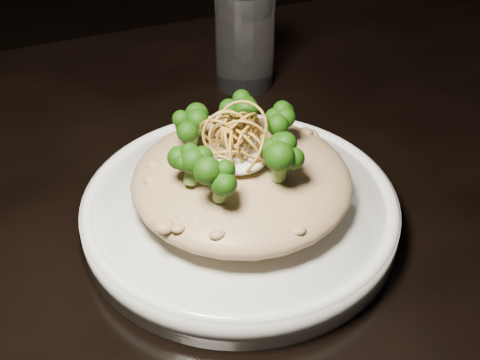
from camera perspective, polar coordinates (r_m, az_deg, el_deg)
name	(u,v)px	position (r m, az deg, el deg)	size (l,w,h in m)	color
table	(232,250)	(0.74, -0.69, -5.97)	(1.10, 0.80, 0.75)	black
plate	(240,213)	(0.63, 0.00, -2.83)	(0.30, 0.30, 0.03)	white
risotto	(242,180)	(0.61, 0.14, -0.01)	(0.20, 0.20, 0.04)	brown
broccoli	(239,136)	(0.58, -0.13, 3.80)	(0.15, 0.15, 0.05)	black
cheese	(238,156)	(0.59, -0.15, 2.09)	(0.05, 0.05, 0.02)	white
shallots	(234,132)	(0.57, -0.54, 4.13)	(0.06, 0.06, 0.04)	brown
drinking_glass	(245,38)	(0.83, 0.40, 12.01)	(0.07, 0.07, 0.13)	silver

